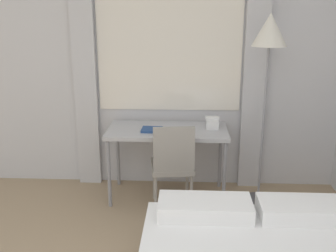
% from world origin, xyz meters
% --- Properties ---
extents(wall_back_with_window, '(4.86, 0.13, 2.70)m').
position_xyz_m(wall_back_with_window, '(0.02, 3.26, 1.35)').
color(wall_back_with_window, silver).
rests_on(wall_back_with_window, ground_plane).
extents(desk, '(1.20, 0.59, 0.74)m').
position_xyz_m(desk, '(0.12, 2.89, 0.68)').
color(desk, '#B2B2B7').
rests_on(desk, ground_plane).
extents(desk_chair, '(0.45, 0.45, 0.88)m').
position_xyz_m(desk_chair, '(0.18, 2.60, 0.49)').
color(desk_chair, gray).
rests_on(desk_chair, ground_plane).
extents(standing_lamp, '(0.32, 0.32, 1.86)m').
position_xyz_m(standing_lamp, '(1.05, 2.80, 1.55)').
color(standing_lamp, '#4C4C51').
rests_on(standing_lamp, ground_plane).
extents(telephone, '(0.14, 0.19, 0.12)m').
position_xyz_m(telephone, '(0.56, 2.96, 0.79)').
color(telephone, white).
rests_on(telephone, desk).
extents(book, '(0.21, 0.18, 0.02)m').
position_xyz_m(book, '(-0.04, 2.82, 0.75)').
color(book, navy).
rests_on(book, desk).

